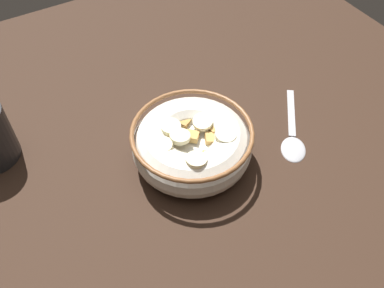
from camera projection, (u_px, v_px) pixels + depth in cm
name	position (u px, v px, depth cm)	size (l,w,h in cm)	color
ground_plane	(192.00, 163.00, 57.72)	(91.49, 91.49, 2.00)	#332116
cereal_bowl	(192.00, 144.00, 54.63)	(15.72, 15.72, 6.01)	silver
spoon	(293.00, 140.00, 58.66)	(12.57, 10.32, 0.80)	#B7B7BC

